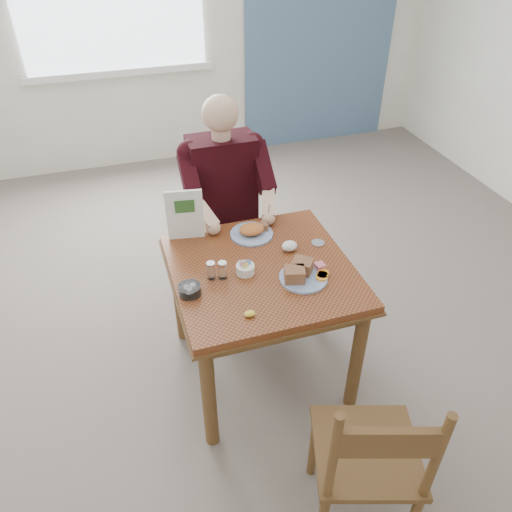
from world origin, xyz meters
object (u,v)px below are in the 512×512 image
object	(u,v)px
table	(262,284)
far_plate	(252,231)
chair_far	(224,229)
chair_near	(369,460)
diner	(226,191)
near_plate	(302,273)

from	to	relation	value
table	far_plate	bearing A→B (deg)	82.00
table	chair_far	xyz separation A→B (m)	(0.00, 0.80, -0.16)
chair_near	far_plate	world-z (taller)	chair_near
diner	far_plate	xyz separation A→B (m)	(0.04, -0.41, -0.04)
chair_far	far_plate	world-z (taller)	chair_far
chair_near	diner	distance (m)	1.72
chair_far	diner	distance (m)	0.34
table	chair_near	xyz separation A→B (m)	(0.13, -0.98, -0.16)
chair_far	near_plate	xyz separation A→B (m)	(0.16, -0.94, 0.30)
chair_far	chair_near	size ratio (longest dim) A/B	1.00
far_plate	chair_far	bearing A→B (deg)	94.74
table	far_plate	world-z (taller)	far_plate
near_plate	chair_near	bearing A→B (deg)	-92.18
diner	chair_near	bearing A→B (deg)	-85.65
table	chair_near	world-z (taller)	chair_near
diner	table	bearing A→B (deg)	-90.00
chair_far	diner	bearing A→B (deg)	-89.99
diner	near_plate	xyz separation A→B (m)	(0.16, -0.85, -0.03)
near_plate	far_plate	xyz separation A→B (m)	(-0.12, 0.43, -0.01)
diner	far_plate	bearing A→B (deg)	-84.24
table	near_plate	xyz separation A→B (m)	(0.16, -0.14, 0.14)
table	chair_near	bearing A→B (deg)	-82.52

